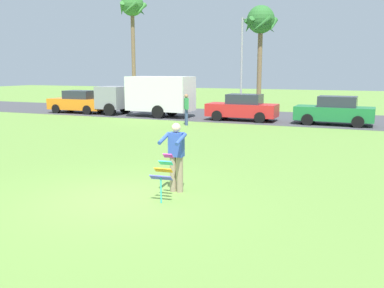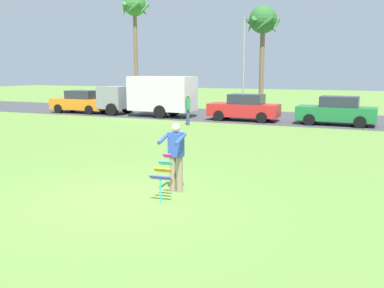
{
  "view_description": "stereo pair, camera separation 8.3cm",
  "coord_description": "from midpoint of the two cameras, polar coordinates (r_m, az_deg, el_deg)",
  "views": [
    {
      "loc": [
        5.24,
        -8.13,
        2.99
      ],
      "look_at": [
        0.99,
        2.02,
        1.05
      ],
      "focal_mm": 39.03,
      "sensor_mm": 36.0,
      "label": 1
    },
    {
      "loc": [
        5.31,
        -8.1,
        2.99
      ],
      "look_at": [
        0.99,
        2.02,
        1.05
      ],
      "focal_mm": 39.03,
      "sensor_mm": 36.0,
      "label": 2
    }
  ],
  "objects": [
    {
      "name": "ground_plane",
      "position": [
        10.13,
        -9.52,
        -7.31
      ],
      "size": [
        120.0,
        120.0,
        0.0
      ],
      "primitive_type": "plane",
      "color": "olive"
    },
    {
      "name": "road_strip",
      "position": [
        27.43,
        11.92,
        3.54
      ],
      "size": [
        120.0,
        8.0,
        0.01
      ],
      "primitive_type": "cube",
      "color": "#424247",
      "rests_on": "ground"
    },
    {
      "name": "person_kite_flyer",
      "position": [
        10.28,
        -2.0,
        -1.46
      ],
      "size": [
        0.56,
        0.67,
        1.73
      ],
      "color": "gray",
      "rests_on": "ground"
    },
    {
      "name": "kite_held",
      "position": [
        9.63,
        -3.75,
        -3.74
      ],
      "size": [
        0.52,
        0.66,
        1.07
      ],
      "color": "#D83399",
      "rests_on": "ground"
    },
    {
      "name": "parked_car_orange",
      "position": [
        30.97,
        -14.87,
        5.56
      ],
      "size": [
        4.25,
        1.93,
        1.6
      ],
      "color": "orange",
      "rests_on": "ground"
    },
    {
      "name": "parked_truck_grey_van",
      "position": [
        27.78,
        -5.5,
        6.69
      ],
      "size": [
        6.76,
        2.27,
        2.62
      ],
      "color": "gray",
      "rests_on": "ground"
    },
    {
      "name": "parked_car_red",
      "position": [
        25.42,
        7.25,
        4.92
      ],
      "size": [
        4.21,
        1.85,
        1.6
      ],
      "color": "red",
      "rests_on": "ground"
    },
    {
      "name": "parked_car_green",
      "position": [
        24.51,
        19.26,
        4.25
      ],
      "size": [
        4.24,
        1.92,
        1.6
      ],
      "color": "#1E7238",
      "rests_on": "ground"
    },
    {
      "name": "palm_tree_left_near",
      "position": [
        41.07,
        -7.77,
        17.68
      ],
      "size": [
        2.58,
        2.71,
        10.09
      ],
      "color": "brown",
      "rests_on": "ground"
    },
    {
      "name": "palm_tree_right_near",
      "position": [
        33.45,
        9.74,
        15.89
      ],
      "size": [
        2.58,
        2.71,
        7.87
      ],
      "color": "brown",
      "rests_on": "ground"
    },
    {
      "name": "streetlight_pole",
      "position": [
        33.25,
        7.24,
        11.66
      ],
      "size": [
        0.24,
        1.65,
        7.0
      ],
      "color": "#9E9EA3",
      "rests_on": "ground"
    },
    {
      "name": "person_walker_near",
      "position": [
        23.11,
        -0.46,
        4.89
      ],
      "size": [
        0.38,
        0.5,
        1.73
      ],
      "color": "#384772",
      "rests_on": "ground"
    }
  ]
}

